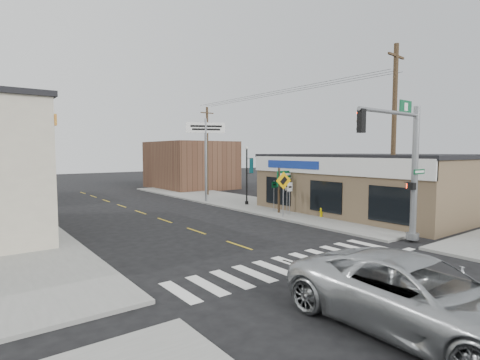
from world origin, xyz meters
TOP-DOWN VIEW (x-y plane):
  - ground at (0.00, 0.00)m, footprint 140.00×140.00m
  - sidewalk_right at (9.00, 13.00)m, footprint 6.00×38.00m
  - center_line at (0.00, 8.00)m, footprint 0.12×56.00m
  - crosswalk at (0.00, 0.40)m, footprint 11.00×2.20m
  - thrift_store at (14.50, 6.00)m, footprint 12.00×14.00m
  - bldg_distant_right at (12.00, 30.00)m, footprint 8.00×10.00m
  - suv at (-1.59, -5.40)m, footprint 3.06×6.57m
  - traffic_signal_pole at (6.41, -0.56)m, footprint 5.23×0.39m
  - guide_sign at (8.20, 9.29)m, footprint 1.81×0.14m
  - fire_hydrant at (8.50, 6.34)m, footprint 0.20×0.20m
  - ped_crossing_sign at (6.45, 7.80)m, footprint 1.16×0.08m
  - lamp_post at (8.26, 13.95)m, footprint 0.61×0.48m
  - dance_center_sign at (6.50, 17.47)m, footprint 3.32×0.21m
  - bare_tree at (10.08, 4.81)m, footprint 2.09×2.09m
  - shrub_front at (9.29, 5.14)m, footprint 1.46×1.46m
  - shrub_back at (10.19, 8.00)m, footprint 0.98×0.98m
  - utility_pole_near at (8.99, 1.67)m, footprint 1.77×0.27m
  - utility_pole_far at (9.28, 21.70)m, footprint 1.50×0.23m

SIDE VIEW (x-z plane):
  - ground at x=0.00m, z-range 0.00..0.00m
  - center_line at x=0.00m, z-range 0.00..0.01m
  - crosswalk at x=0.00m, z-range 0.00..0.01m
  - sidewalk_right at x=9.00m, z-range 0.00..0.13m
  - fire_hydrant at x=8.50m, z-range 0.16..0.79m
  - shrub_back at x=10.19m, z-range 0.13..0.86m
  - shrub_front at x=9.29m, z-range 0.13..1.22m
  - suv at x=-1.59m, z-range 0.00..1.82m
  - thrift_store at x=14.50m, z-range 0.00..4.00m
  - ped_crossing_sign at x=6.45m, z-range 0.66..3.63m
  - guide_sign at x=8.20m, z-range 0.57..3.73m
  - bldg_distant_right at x=12.00m, z-range 0.00..5.60m
  - lamp_post at x=8.26m, z-range 0.51..5.21m
  - bare_tree at x=10.08m, z-range 1.33..5.52m
  - traffic_signal_pole at x=6.41m, z-range 0.76..7.38m
  - utility_pole_far at x=9.28m, z-range 0.24..8.87m
  - utility_pole_near at x=8.99m, z-range 0.26..10.42m
  - dance_center_sign at x=6.50m, z-range 1.89..8.95m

